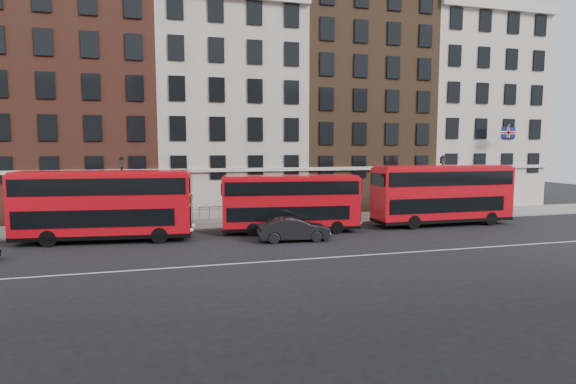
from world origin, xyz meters
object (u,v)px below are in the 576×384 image
object	(u,v)px
bus_b	(104,204)
car_front	(294,229)
bus_c	(290,202)
bus_d	(442,193)
traffic_light	(488,189)

from	to	relation	value
bus_b	car_front	world-z (taller)	bus_b
bus_b	car_front	distance (m)	12.34
bus_b	bus_c	size ratio (longest dim) A/B	1.12
bus_c	bus_d	distance (m)	12.34
traffic_light	bus_b	bearing A→B (deg)	-174.98
bus_c	bus_d	world-z (taller)	bus_d
car_front	traffic_light	distance (m)	20.18
bus_b	car_front	bearing A→B (deg)	-7.85
traffic_light	bus_c	bearing A→B (deg)	-171.69
bus_d	car_front	size ratio (longest dim) A/B	2.38
car_front	bus_b	bearing A→B (deg)	79.98
bus_b	bus_d	bearing A→B (deg)	6.05
car_front	bus_d	bearing A→B (deg)	-73.30
bus_d	traffic_light	world-z (taller)	bus_d
car_front	traffic_light	xyz separation A→B (m)	(19.30, 5.67, 1.67)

